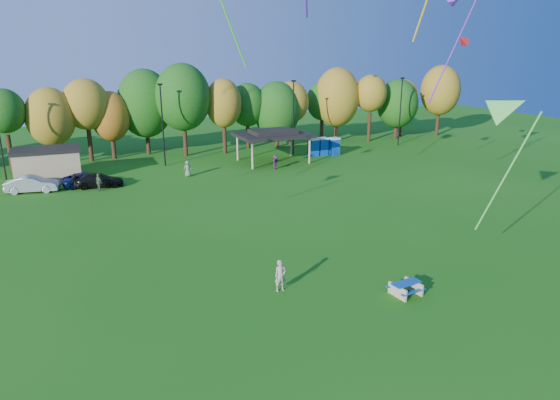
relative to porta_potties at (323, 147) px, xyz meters
name	(u,v)px	position (x,y,z in m)	size (l,w,h in m)	color
ground	(309,365)	(-21.17, -37.92, -1.10)	(160.00, 160.00, 0.00)	#19600F
tree_line	(127,109)	(-22.20, 7.59, 4.82)	(93.57, 10.55, 11.15)	black
lamp_posts	(162,122)	(-19.17, 2.08, 3.80)	(64.50, 0.25, 9.09)	black
utility_building	(47,164)	(-31.17, 0.08, 0.54)	(6.30, 4.30, 3.25)	tan
pavilion	(273,134)	(-7.17, -0.92, 2.13)	(8.20, 6.20, 3.77)	tan
porta_potties	(323,147)	(0.00, 0.00, 0.00)	(3.75, 1.73, 2.18)	#0C3FA1
picnic_table	(406,287)	(-13.62, -34.39, -0.69)	(1.78, 1.54, 0.71)	tan
kite_flyer	(280,276)	(-19.56, -31.30, -0.21)	(0.64, 0.42, 1.77)	tan
car_b	(32,184)	(-32.52, -4.13, -0.34)	(1.60, 4.59, 1.51)	#A09FA5
car_c	(87,179)	(-27.78, -3.65, -0.46)	(2.12, 4.59, 1.28)	#0B1543
car_d	(98,180)	(-26.81, -4.68, -0.44)	(1.85, 4.56, 1.32)	black
far_person_1	(275,162)	(-8.50, -4.58, -0.27)	(1.54, 0.49, 1.66)	#853774
far_person_2	(188,169)	(-18.04, -4.01, -0.26)	(0.82, 0.53, 1.67)	#5F8058
far_person_4	(99,182)	(-26.88, -6.22, -0.26)	(0.98, 0.41, 1.68)	#506B41
kite_2	(509,109)	(-7.07, -33.72, 8.36)	(3.73, 4.16, 7.73)	#4FBC42
kite_9	(463,40)	(4.81, -16.95, 12.30)	(1.53, 1.23, 1.42)	red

